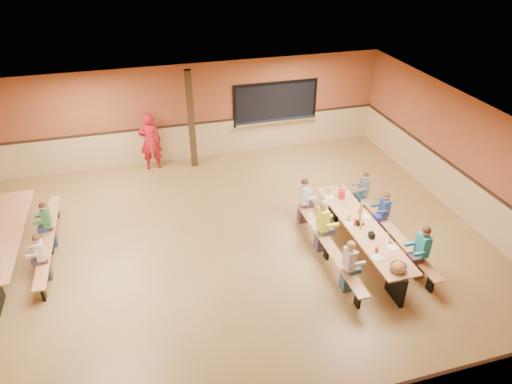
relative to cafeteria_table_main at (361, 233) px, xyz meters
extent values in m
plane|color=olive|center=(-2.78, 0.91, -0.53)|extent=(12.00, 12.00, 0.00)
cube|color=brown|center=(-2.78, 5.91, 0.97)|extent=(12.00, 0.04, 3.00)
cube|color=brown|center=(3.22, 0.91, 0.97)|extent=(0.04, 10.00, 3.00)
cube|color=white|center=(-2.78, 0.91, 2.47)|extent=(12.00, 10.00, 0.04)
cube|color=black|center=(-0.18, 5.88, 1.02)|extent=(2.60, 0.06, 1.20)
cube|color=silver|center=(-0.18, 5.79, 0.45)|extent=(2.70, 0.28, 0.06)
cube|color=#2F210F|center=(-2.98, 5.31, 0.97)|extent=(0.18, 0.18, 3.00)
cube|color=#BC7A4B|center=(0.00, 0.00, 0.19)|extent=(0.75, 3.60, 0.04)
cube|color=black|center=(0.00, -1.55, -0.18)|extent=(0.08, 0.60, 0.70)
cube|color=black|center=(0.00, 1.55, -0.18)|extent=(0.08, 0.60, 0.70)
cube|color=#BC7A4B|center=(-0.83, 0.00, -0.09)|extent=(0.26, 3.60, 0.04)
cube|color=black|center=(-0.83, 0.00, -0.32)|extent=(0.06, 0.18, 0.41)
cube|color=#BC7A4B|center=(0.83, 0.00, -0.09)|extent=(0.26, 3.60, 0.04)
cube|color=black|center=(0.83, 0.00, -0.32)|extent=(0.06, 0.18, 0.41)
cube|color=#BC7A4B|center=(-7.68, 1.90, 0.19)|extent=(0.75, 3.60, 0.04)
cube|color=black|center=(-7.68, 3.45, -0.18)|extent=(0.08, 0.60, 0.70)
cube|color=#BC7A4B|center=(-6.85, 1.90, -0.09)|extent=(0.26, 3.60, 0.04)
cube|color=black|center=(-6.85, 1.90, -0.32)|extent=(0.06, 0.18, 0.41)
imported|color=#A8131B|center=(-4.23, 5.46, 0.37)|extent=(0.66, 0.44, 1.80)
cylinder|color=red|center=(0.04, 1.19, 0.32)|extent=(0.16, 0.16, 0.22)
cube|color=black|center=(-0.03, -0.46, 0.28)|extent=(0.10, 0.14, 0.13)
cylinder|color=yellow|center=(-0.09, -0.08, 0.30)|extent=(0.06, 0.06, 0.17)
cylinder|color=#B2140F|center=(-0.17, 0.04, 0.30)|extent=(0.06, 0.06, 0.17)
cube|color=black|center=(-0.05, 0.08, 0.24)|extent=(0.16, 0.16, 0.06)
cube|color=#BC7A4B|center=(-0.05, 0.08, 0.52)|extent=(0.02, 0.09, 0.50)
camera|label=1|loc=(-4.55, -7.36, 6.16)|focal=32.00mm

